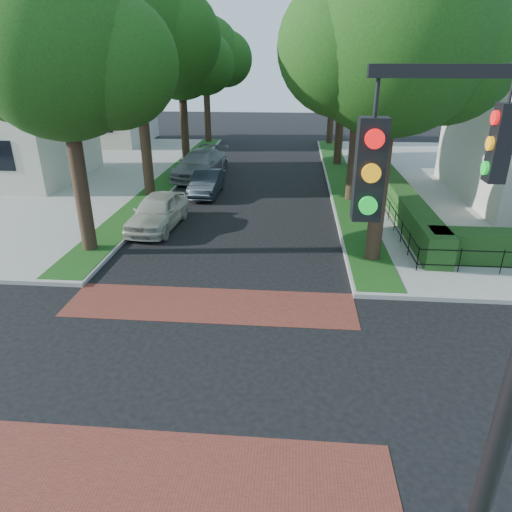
% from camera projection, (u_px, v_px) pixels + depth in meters
% --- Properties ---
extents(ground, '(120.00, 120.00, 0.00)m').
position_uv_depth(ground, '(188.00, 368.00, 11.31)').
color(ground, black).
rests_on(ground, ground).
extents(crosswalk_far, '(9.00, 2.20, 0.01)m').
position_uv_depth(crosswalk_far, '(211.00, 305.00, 14.23)').
color(crosswalk_far, maroon).
rests_on(crosswalk_far, ground).
extents(crosswalk_near, '(9.00, 2.20, 0.01)m').
position_uv_depth(crosswalk_near, '(149.00, 476.00, 8.38)').
color(crosswalk_near, maroon).
rests_on(crosswalk_near, ground).
extents(grass_strip_ne, '(1.60, 29.80, 0.02)m').
position_uv_depth(grass_strip_ne, '(341.00, 180.00, 28.30)').
color(grass_strip_ne, '#164413').
rests_on(grass_strip_ne, sidewalk_ne).
extents(grass_strip_nw, '(1.60, 29.80, 0.02)m').
position_uv_depth(grass_strip_nw, '(171.00, 177.00, 29.14)').
color(grass_strip_nw, '#164413').
rests_on(grass_strip_nw, sidewalk_nw).
extents(tree_right_near, '(7.75, 6.67, 10.66)m').
position_uv_depth(tree_right_near, '(398.00, 40.00, 14.47)').
color(tree_right_near, black).
rests_on(tree_right_near, sidewalk_ne).
extents(tree_right_mid, '(8.25, 7.09, 11.22)m').
position_uv_depth(tree_right_mid, '(365.00, 38.00, 21.66)').
color(tree_right_mid, black).
rests_on(tree_right_mid, sidewalk_ne).
extents(tree_right_far, '(7.25, 6.23, 9.74)m').
position_uv_depth(tree_right_far, '(345.00, 62.00, 30.29)').
color(tree_right_far, black).
rests_on(tree_right_far, sidewalk_ne).
extents(tree_right_back, '(7.50, 6.45, 10.20)m').
position_uv_depth(tree_right_back, '(336.00, 57.00, 38.39)').
color(tree_right_back, black).
rests_on(tree_right_back, sidewalk_ne).
extents(tree_left_near, '(7.50, 6.45, 10.20)m').
position_uv_depth(tree_left_near, '(66.00, 52.00, 15.46)').
color(tree_left_near, black).
rests_on(tree_left_near, sidewalk_nw).
extents(tree_left_mid, '(8.00, 6.88, 11.48)m').
position_uv_depth(tree_left_mid, '(139.00, 31.00, 22.37)').
color(tree_left_mid, black).
rests_on(tree_left_mid, sidewalk_nw).
extents(tree_left_far, '(7.00, 6.02, 9.86)m').
position_uv_depth(tree_left_far, '(183.00, 58.00, 31.06)').
color(tree_left_far, black).
rests_on(tree_left_far, sidewalk_nw).
extents(tree_left_back, '(7.75, 6.66, 10.44)m').
position_uv_depth(tree_left_back, '(207.00, 55.00, 39.20)').
color(tree_left_back, black).
rests_on(tree_left_back, sidewalk_nw).
extents(hedge_main_road, '(1.00, 18.00, 1.20)m').
position_uv_depth(hedge_main_road, '(393.00, 189.00, 24.13)').
color(hedge_main_road, '#1E3F16').
rests_on(hedge_main_road, sidewalk_ne).
extents(fence_main_road, '(0.06, 18.00, 0.90)m').
position_uv_depth(fence_main_road, '(377.00, 191.00, 24.25)').
color(fence_main_road, black).
rests_on(fence_main_road, sidewalk_ne).
extents(house_left_far, '(10.00, 9.00, 10.14)m').
position_uv_depth(house_left_far, '(91.00, 85.00, 39.79)').
color(house_left_far, beige).
rests_on(house_left_far, sidewalk_nw).
extents(traffic_signal, '(2.17, 2.00, 8.00)m').
position_uv_depth(traffic_signal, '(510.00, 290.00, 5.02)').
color(traffic_signal, black).
rests_on(traffic_signal, sidewalk_se).
extents(parked_car_front, '(2.13, 4.67, 1.55)m').
position_uv_depth(parked_car_front, '(158.00, 211.00, 20.47)').
color(parked_car_front, beige).
rests_on(parked_car_front, ground).
extents(parked_car_middle, '(1.49, 4.12, 1.35)m').
position_uv_depth(parked_car_middle, '(207.00, 183.00, 25.61)').
color(parked_car_middle, '#1D252C').
rests_on(parked_car_middle, ground).
extents(parked_car_rear, '(3.30, 6.15, 1.69)m').
position_uv_depth(parked_car_rear, '(200.00, 164.00, 29.36)').
color(parked_car_rear, gray).
rests_on(parked_car_rear, ground).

